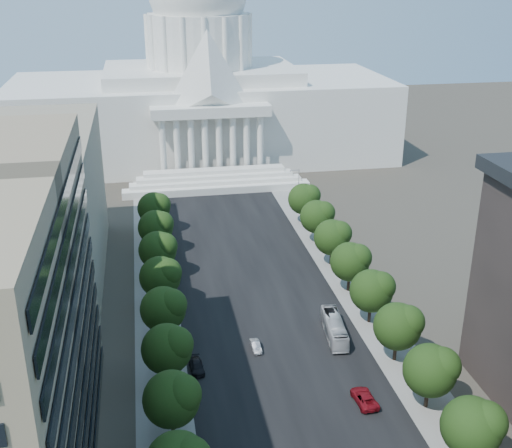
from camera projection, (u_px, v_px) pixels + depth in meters
road_asphalt at (252, 284)px, 127.33m from camera, size 30.00×260.00×0.01m
sidewalk_left at (155, 292)px, 124.20m from camera, size 8.00×260.00×0.02m
sidewalk_right at (344, 276)px, 130.46m from camera, size 8.00×260.00×0.02m
capitol at (201, 95)px, 206.38m from camera, size 120.00×56.00×73.00m
tree_l_d at (174, 398)px, 83.51m from camera, size 7.79×7.60×9.97m
tree_l_e at (169, 348)px, 94.46m from camera, size 7.79×7.60×9.97m
tree_l_f at (165, 308)px, 105.40m from camera, size 7.79×7.60×9.97m
tree_l_g at (162, 276)px, 116.35m from camera, size 7.79×7.60×9.97m
tree_l_h at (159, 249)px, 127.30m from camera, size 7.79×7.60×9.97m
tree_l_i at (157, 227)px, 138.24m from camera, size 7.79×7.60×9.97m
tree_l_j at (155, 207)px, 149.19m from camera, size 7.79×7.60×9.97m
tree_r_c at (475, 426)px, 78.49m from camera, size 7.79×7.60×9.97m
tree_r_d at (433, 369)px, 89.44m from camera, size 7.79×7.60×9.97m
tree_r_e at (400, 325)px, 100.39m from camera, size 7.79×7.60×9.97m
tree_r_f at (374, 290)px, 111.33m from camera, size 7.79×7.60×9.97m
tree_r_g at (352, 261)px, 122.28m from camera, size 7.79×7.60×9.97m
tree_r_h at (334, 236)px, 133.23m from camera, size 7.79×7.60×9.97m
tree_r_i at (318, 216)px, 144.17m from camera, size 7.79×7.60×9.97m
tree_r_j at (305, 198)px, 155.12m from camera, size 7.79×7.60×9.97m
streetlight_b at (489, 433)px, 78.25m from camera, size 2.61×0.44×9.00m
streetlight_c at (409, 327)px, 101.06m from camera, size 2.61×0.44×9.00m
streetlight_d at (358, 260)px, 123.86m from camera, size 2.61×0.44×9.00m
streetlight_e at (322, 214)px, 146.67m from camera, size 2.61×0.44×9.00m
streetlight_f at (297, 181)px, 169.48m from camera, size 2.61×0.44×9.00m
car_silver at (256, 346)px, 105.35m from camera, size 1.55×4.05×1.32m
car_red at (364, 398)px, 92.46m from camera, size 3.09×6.02×1.63m
car_dark_b at (197, 367)px, 99.90m from camera, size 2.35×5.08×1.44m
city_bus at (334, 328)px, 108.71m from camera, size 3.96×12.04×3.29m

